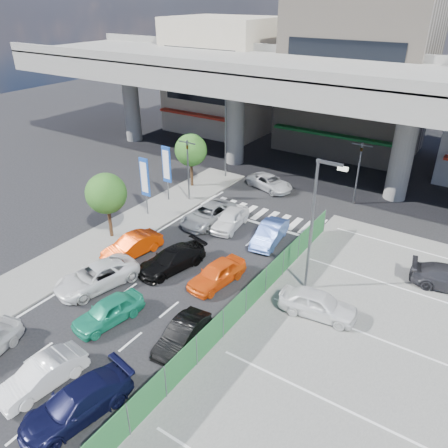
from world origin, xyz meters
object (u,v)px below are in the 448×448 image
Objects in this scene: signboard_far at (167,166)px; sedan_white_front_mid at (230,219)px; street_lamp_left at (227,128)px; hatch_white_back_mid at (42,375)px; sedan_white_mid_left at (97,276)px; tree_near at (106,194)px; parked_sedan_white at (318,304)px; taxi_orange_right at (217,273)px; wagon_silver_front_left at (209,214)px; traffic_light_left at (188,156)px; hatch_black_mid_right at (182,334)px; traffic_cone at (287,304)px; tree_far at (191,150)px; taxi_teal_mid at (108,311)px; sedan_black_mid at (172,259)px; signboard_near at (145,179)px; kei_truck_front_right at (270,233)px; street_lamp_right at (316,217)px; crossing_wagon_silver at (270,182)px; traffic_light_right at (360,158)px; taxi_orange_left at (132,246)px; minivan_navy_back at (77,403)px.

sedan_white_front_mid is (6.83, -1.09, -2.37)m from signboard_far.
hatch_white_back_mid is (6.72, -25.10, -4.12)m from street_lamp_left.
sedan_white_front_mid is (2.58, 10.53, 0.00)m from sedan_white_mid_left.
tree_near is 1.15× the size of parked_sedan_white.
hatch_white_back_mid is 10.81m from taxi_orange_right.
street_lamp_left is 1.61× the size of wagon_silver_front_left.
traffic_light_left is at bearing 84.29° from tree_near.
sedan_white_mid_left is at bearing 166.15° from hatch_black_mid_right.
signboard_far is at bearing 153.12° from traffic_cone.
tree_far is 1.23× the size of taxi_teal_mid.
hatch_white_back_mid is 0.79× the size of wagon_silver_front_left.
sedan_black_mid is at bearing 103.76° from hatch_white_back_mid.
signboard_near is at bearing 132.64° from taxi_teal_mid.
tree_near is at bearing 142.07° from sedan_white_mid_left.
kei_truck_front_right is 7.32m from traffic_cone.
traffic_light_left is 8.40× the size of traffic_cone.
tree_near is 6.76m from sedan_black_mid.
hatch_white_back_mid is at bearing -117.37° from street_lamp_right.
street_lamp_left is at bearing 111.92° from hatch_white_back_mid.
traffic_light_left is at bearing 150.80° from wagon_silver_front_left.
tree_near is 15.08m from crossing_wagon_silver.
traffic_light_left is 1.28× the size of sedan_white_front_mid.
taxi_orange_right is 6.06m from kei_truck_front_right.
hatch_black_mid_right is at bearing -146.94° from crossing_wagon_silver.
hatch_white_back_mid is at bearing -101.08° from traffic_light_right.
sedan_white_front_mid reaches higher than hatch_white_back_mid.
wagon_silver_front_left is at bearing 136.90° from taxi_orange_right.
sedan_white_front_mid is at bearing 90.03° from sedan_white_mid_left.
tree_near reaches higher than hatch_white_back_mid.
sedan_black_mid is 6.59m from wagon_silver_front_left.
taxi_orange_left is (2.27, -14.93, -4.08)m from street_lamp_left.
sedan_white_front_mid reaches higher than crossing_wagon_silver.
minivan_navy_back is (10.46, -18.27, -2.37)m from signboard_far.
traffic_light_right is 1.12× the size of sedan_black_mid.
sedan_white_mid_left is 11.87m from kei_truck_front_right.
traffic_cone is (10.30, 4.24, -0.32)m from sedan_white_mid_left.
parked_sedan_white is at bearing 45.68° from taxi_teal_mid.
sedan_black_mid is at bearing 88.32° from parked_sedan_white.
sedan_white_mid_left is 1.23× the size of taxi_orange_right.
minivan_navy_back is at bearing -95.74° from traffic_light_right.
tree_far reaches higher than taxi_orange_left.
tree_far reaches higher than wagon_silver_front_left.
traffic_cone is at bearing -84.61° from traffic_light_right.
taxi_orange_left is at bearing -57.41° from signboard_near.
hatch_black_mid_right is (10.07, -13.66, -3.33)m from traffic_light_left.
sedan_white_front_mid reaches higher than sedan_black_mid.
signboard_far is 7.31m from sedan_white_front_mid.
tree_far reaches higher than sedan_black_mid.
taxi_orange_left is at bearing 114.56° from sedan_white_mid_left.
traffic_light_right reaches higher than traffic_cone.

